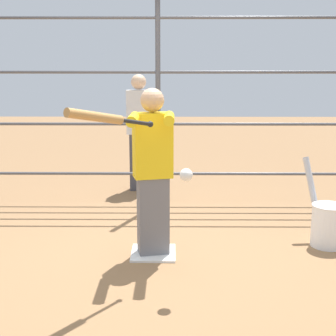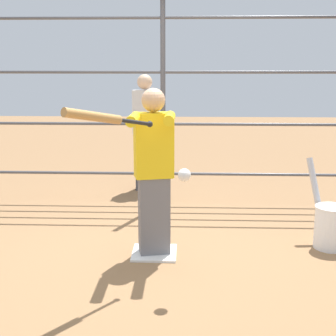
{
  "view_description": "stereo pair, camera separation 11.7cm",
  "coord_description": "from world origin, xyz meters",
  "px_view_note": "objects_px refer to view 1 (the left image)",
  "views": [
    {
      "loc": [
        -0.17,
        4.0,
        1.67
      ],
      "look_at": [
        -0.14,
        0.27,
        0.86
      ],
      "focal_mm": 50.0,
      "sensor_mm": 36.0,
      "label": 1
    },
    {
      "loc": [
        -0.29,
        4.0,
        1.67
      ],
      "look_at": [
        -0.14,
        0.27,
        0.86
      ],
      "focal_mm": 50.0,
      "sensor_mm": 36.0,
      "label": 2
    }
  ],
  "objects_px": {
    "batter": "(153,168)",
    "bystander_behind_fence": "(139,131)",
    "softball_in_flight": "(186,175)",
    "bat_bucket": "(328,222)",
    "baseball_bat_swinging": "(103,118)"
  },
  "relations": [
    {
      "from": "batter",
      "to": "softball_in_flight",
      "type": "relative_size",
      "value": 15.59
    },
    {
      "from": "batter",
      "to": "bystander_behind_fence",
      "type": "height_order",
      "value": "bystander_behind_fence"
    },
    {
      "from": "batter",
      "to": "bystander_behind_fence",
      "type": "relative_size",
      "value": 0.95
    },
    {
      "from": "batter",
      "to": "bat_bucket",
      "type": "relative_size",
      "value": 1.85
    },
    {
      "from": "baseball_bat_swinging",
      "to": "bystander_behind_fence",
      "type": "xyz_separation_m",
      "value": [
        -0.03,
        -3.07,
        -0.51
      ]
    },
    {
      "from": "bat_bucket",
      "to": "bystander_behind_fence",
      "type": "height_order",
      "value": "bystander_behind_fence"
    },
    {
      "from": "softball_in_flight",
      "to": "bystander_behind_fence",
      "type": "relative_size",
      "value": 0.06
    },
    {
      "from": "softball_in_flight",
      "to": "bat_bucket",
      "type": "relative_size",
      "value": 0.12
    },
    {
      "from": "bat_bucket",
      "to": "bystander_behind_fence",
      "type": "bearing_deg",
      "value": -46.65
    },
    {
      "from": "bat_bucket",
      "to": "bystander_behind_fence",
      "type": "distance_m",
      "value": 2.88
    },
    {
      "from": "batter",
      "to": "softball_in_flight",
      "type": "bearing_deg",
      "value": 112.16
    },
    {
      "from": "baseball_bat_swinging",
      "to": "bystander_behind_fence",
      "type": "relative_size",
      "value": 0.43
    },
    {
      "from": "baseball_bat_swinging",
      "to": "bat_bucket",
      "type": "height_order",
      "value": "baseball_bat_swinging"
    },
    {
      "from": "batter",
      "to": "bystander_behind_fence",
      "type": "xyz_separation_m",
      "value": [
        0.28,
        -2.3,
        0.01
      ]
    },
    {
      "from": "softball_in_flight",
      "to": "batter",
      "type": "bearing_deg",
      "value": -67.84
    }
  ]
}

